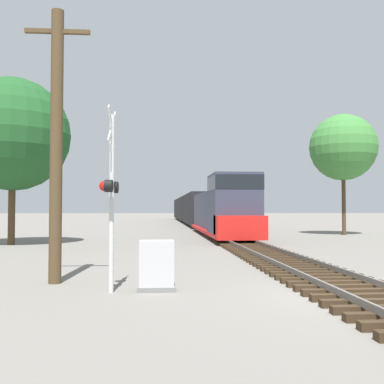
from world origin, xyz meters
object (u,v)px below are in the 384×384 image
at_px(utility_pole, 56,142).
at_px(tree_far_right, 13,135).
at_px(crossing_signal_near, 111,190).
at_px(relay_cabinet, 157,266).
at_px(freight_train, 194,210).
at_px(tree_mid_background, 343,147).

height_order(utility_pole, tree_far_right, tree_far_right).
relative_size(crossing_signal_near, utility_pole, 0.60).
distance_m(relay_cabinet, tree_far_right, 18.08).
relative_size(freight_train, crossing_signal_near, 15.11).
xyz_separation_m(freight_train, utility_pole, (-7.50, -46.03, 1.96)).
distance_m(freight_train, tree_far_right, 35.11).
distance_m(crossing_signal_near, tree_mid_background, 28.36).
bearing_deg(tree_far_right, crossing_signal_near, -64.70).
height_order(utility_pole, tree_mid_background, tree_mid_background).
xyz_separation_m(crossing_signal_near, tree_far_right, (-7.19, 15.21, 3.82)).
height_order(crossing_signal_near, tree_mid_background, tree_mid_background).
bearing_deg(crossing_signal_near, tree_far_right, -149.28).
height_order(relay_cabinet, tree_far_right, tree_far_right).
height_order(crossing_signal_near, tree_far_right, tree_far_right).
relative_size(utility_pole, tree_far_right, 0.80).
bearing_deg(crossing_signal_near, tree_mid_background, 151.14).
xyz_separation_m(crossing_signal_near, relay_cabinet, (1.14, 0.22, -1.90)).
bearing_deg(relay_cabinet, tree_mid_background, 57.44).
distance_m(relay_cabinet, tree_mid_background, 27.93).
distance_m(crossing_signal_near, tree_far_right, 17.25).
relative_size(relay_cabinet, tree_mid_background, 0.13).
relative_size(freight_train, utility_pole, 9.01).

